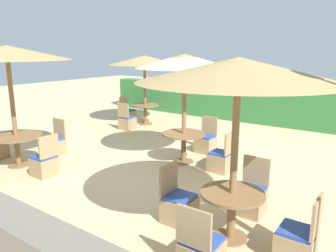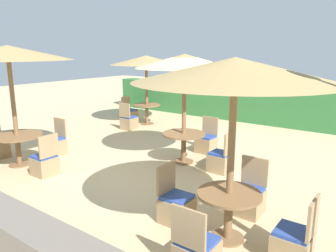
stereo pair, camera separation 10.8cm
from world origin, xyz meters
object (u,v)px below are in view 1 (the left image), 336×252
at_px(patio_chair_front_right_north, 251,198).
at_px(patio_chair_front_right_east, 297,243).
at_px(round_table_center, 184,140).
at_px(patio_chair_center_east, 221,160).
at_px(patio_chair_front_right_west, 179,206).
at_px(patio_chair_front_left_north, 54,145).
at_px(round_table_front_right, 232,204).
at_px(round_table_back_left, 145,109).
at_px(parasol_front_left, 7,53).
at_px(patio_chair_front_left_east, 45,164).
at_px(patio_chair_back_left_south, 127,122).
at_px(parasol_front_right, 238,71).
at_px(patio_chair_center_north, 206,142).
at_px(round_table_front_left, 16,141).
at_px(patio_chair_back_left_west, 128,114).
at_px(parasol_back_left, 145,60).
at_px(parasol_center, 185,62).

xyz_separation_m(patio_chair_front_right_north, patio_chair_front_right_east, (0.97, -0.89, 0.00)).
relative_size(round_table_center, patio_chair_center_east, 1.11).
bearing_deg(patio_chair_front_right_north, patio_chair_front_right_west, 48.47).
bearing_deg(patio_chair_front_left_north, patio_chair_center_east, -160.54).
bearing_deg(round_table_front_right, round_table_back_left, 138.35).
xyz_separation_m(parasol_front_left, patio_chair_center_east, (4.04, 2.44, -2.33)).
xyz_separation_m(patio_chair_front_left_east, patio_chair_back_left_south, (-1.41, 4.20, 0.00)).
distance_m(parasol_front_right, patio_chair_front_right_west, 2.32).
bearing_deg(round_table_center, patio_chair_front_left_north, -154.34).
height_order(parasol_front_left, patio_chair_front_right_north, parasol_front_left).
relative_size(patio_chair_front_left_east, round_table_back_left, 0.96).
bearing_deg(patio_chair_front_right_west, patio_chair_front_right_north, 138.47).
distance_m(round_table_center, patio_chair_center_north, 1.08).
bearing_deg(round_table_front_right, patio_chair_front_right_west, -177.61).
distance_m(round_table_center, patio_chair_center_east, 1.06).
bearing_deg(patio_chair_front_right_north, patio_chair_front_right_east, 137.50).
bearing_deg(patio_chair_front_left_east, round_table_front_left, 89.81).
bearing_deg(patio_chair_center_east, patio_chair_center_north, 42.48).
bearing_deg(round_table_center, patio_chair_back_left_west, 147.37).
bearing_deg(parasol_back_left, patio_chair_back_left_west, 177.79).
xyz_separation_m(round_table_center, patio_chair_center_east, (1.02, -0.03, -0.30)).
distance_m(round_table_center, patio_chair_back_left_south, 3.82).
distance_m(patio_chair_center_north, patio_chair_front_right_west, 3.74).
bearing_deg(patio_chair_center_north, round_table_center, 87.80).
xyz_separation_m(round_table_front_left, parasol_center, (3.03, 2.47, 1.81)).
height_order(patio_chair_center_east, patio_chair_front_right_east, same).
bearing_deg(round_table_front_left, patio_chair_front_left_east, -0.19).
relative_size(round_table_front_left, parasol_center, 0.44).
relative_size(parasol_front_left, patio_chair_front_right_east, 3.00).
distance_m(patio_chair_center_north, patio_chair_front_right_east, 4.70).
xyz_separation_m(patio_chair_front_left_north, round_table_front_right, (5.38, -0.93, 0.27)).
distance_m(patio_chair_front_left_north, round_table_center, 3.38).
relative_size(round_table_center, patio_chair_center_north, 1.11).
bearing_deg(patio_chair_center_east, parasol_front_right, -150.69).
xyz_separation_m(round_table_front_left, round_table_center, (3.03, 2.47, -0.03)).
xyz_separation_m(parasol_front_left, round_table_back_left, (-0.36, 5.17, -2.04)).
xyz_separation_m(patio_chair_center_east, patio_chair_front_right_east, (2.24, -2.36, 0.00)).
xyz_separation_m(parasol_back_left, round_table_back_left, (0.00, -0.00, -1.74)).
xyz_separation_m(round_table_front_left, round_table_back_left, (-0.36, 5.17, -0.04)).
height_order(patio_chair_front_left_east, patio_chair_front_right_north, same).
distance_m(patio_chair_center_north, patio_chair_back_left_south, 3.50).
bearing_deg(round_table_center, patio_chair_front_right_west, -58.99).
relative_size(parasol_center, round_table_front_right, 2.84).
bearing_deg(round_table_front_left, patio_chair_front_right_west, 0.51).
bearing_deg(parasol_front_right, patio_chair_center_north, 123.88).
distance_m(parasol_front_left, round_table_front_left, 2.00).
xyz_separation_m(parasol_center, parasol_front_right, (2.34, -2.39, 0.01)).
bearing_deg(patio_chair_back_left_west, patio_chair_center_north, 68.50).
xyz_separation_m(patio_chair_center_north, parasol_front_right, (2.30, -3.43, 2.15)).
relative_size(patio_chair_front_left_east, round_table_front_right, 1.02).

